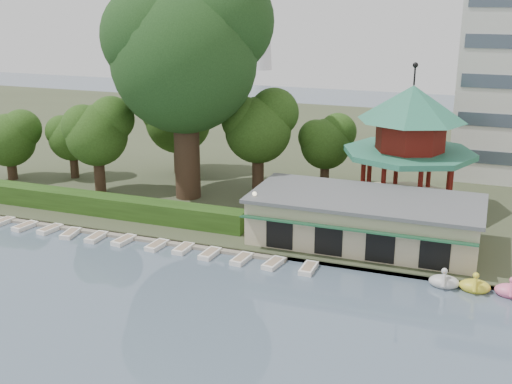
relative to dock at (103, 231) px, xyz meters
The scene contains 11 objects.
ground_plane 20.97m from the dock, 55.10° to the right, with size 220.00×220.00×0.00m, color slate.
shore 36.81m from the dock, 70.97° to the left, with size 220.00×70.00×0.40m, color #424930.
embankment 12.00m from the dock, ahead, with size 220.00×0.60×0.30m, color gray.
dock is the anchor object (origin of this frame).
boathouse 22.62m from the dock, 12.24° to the left, with size 18.60×9.39×3.90m.
pavilion 29.14m from the dock, 31.66° to the left, with size 12.40×12.40×13.50m.
hedge 4.61m from the dock, 132.27° to the left, with size 30.00×2.00×1.80m, color #2A4C17.
lamp_post 13.99m from the dock, ahead, with size 0.36×0.36×4.28m.
big_tree 18.90m from the dock, 73.87° to the left, with size 15.34×14.30×22.34m.
small_trees 15.98m from the dock, 96.07° to the left, with size 39.04×16.93×10.68m.
moored_rowboats 2.40m from the dock, 36.87° to the right, with size 34.92×2.79×0.36m.
Camera 1 is at (18.90, -27.36, 20.05)m, focal length 45.00 mm.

